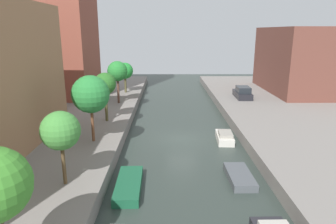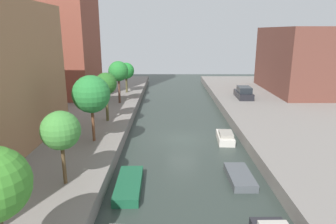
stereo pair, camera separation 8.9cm
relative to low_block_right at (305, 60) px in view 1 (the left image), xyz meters
The scene contains 12 objects.
ground_plane 25.46m from the low_block_right, 136.35° to the right, with size 84.00×84.00×0.00m, color #2D3833.
quay_left 37.52m from the low_block_right, 152.51° to the right, with size 20.00×64.00×1.00m, color gray.
low_block_right is the anchor object (origin of this frame).
street_tree_1 36.94m from the low_block_right, 132.80° to the right, with size 2.14×2.14×4.21m.
street_tree_2 32.23m from the low_block_right, 141.13° to the right, with size 2.86×2.86×5.15m.
street_tree_3 29.10m from the low_block_right, 149.60° to the right, with size 2.05×2.05×4.61m.
street_tree_4 26.12m from the low_block_right, 163.90° to the right, with size 2.35×2.35×4.96m.
street_tree_5 25.14m from the low_block_right, behind, with size 2.23×2.23×4.13m.
parked_car 11.21m from the low_block_right, 155.20° to the right, with size 1.87×4.28×1.47m.
moored_boat_left_2 34.21m from the low_block_right, 129.85° to the right, with size 1.56×4.32×0.53m.
moored_boat_right_2 29.29m from the low_block_right, 120.57° to the right, with size 1.51×3.41×0.48m.
moored_boat_right_3 23.30m from the low_block_right, 128.94° to the right, with size 1.50×3.14×0.92m.
Camera 1 is at (-1.38, -25.42, 9.31)m, focal length 32.41 mm.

